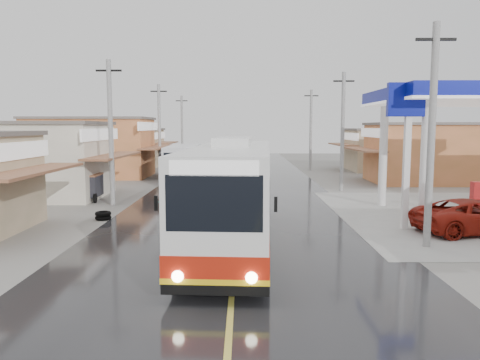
# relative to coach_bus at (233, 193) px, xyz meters

# --- Properties ---
(ground) EXTENTS (120.00, 120.00, 0.00)m
(ground) POSITION_rel_coach_bus_xyz_m (0.07, -0.46, -1.92)
(ground) COLOR slate
(ground) RESTS_ON ground
(road) EXTENTS (12.00, 90.00, 0.02)m
(road) POSITION_rel_coach_bus_xyz_m (0.07, 14.54, -1.91)
(road) COLOR black
(road) RESTS_ON ground
(centre_line) EXTENTS (0.15, 90.00, 0.01)m
(centre_line) POSITION_rel_coach_bus_xyz_m (0.07, 14.54, -1.89)
(centre_line) COLOR #D8CC4C
(centre_line) RESTS_ON road
(shopfronts_left) EXTENTS (11.00, 44.00, 5.20)m
(shopfronts_left) POSITION_rel_coach_bus_xyz_m (-12.93, 17.54, -1.92)
(shopfronts_left) COLOR tan
(shopfronts_left) RESTS_ON ground
(shopfronts_right) EXTENTS (11.00, 44.00, 4.80)m
(shopfronts_right) POSITION_rel_coach_bus_xyz_m (15.07, 11.54, -1.92)
(shopfronts_right) COLOR beige
(shopfronts_right) RESTS_ON ground
(utility_poles_left) EXTENTS (1.60, 50.00, 8.00)m
(utility_poles_left) POSITION_rel_coach_bus_xyz_m (-6.93, 15.54, -1.92)
(utility_poles_left) COLOR gray
(utility_poles_left) RESTS_ON ground
(utility_poles_right) EXTENTS (1.60, 36.00, 8.00)m
(utility_poles_right) POSITION_rel_coach_bus_xyz_m (7.07, 14.54, -1.92)
(utility_poles_right) COLOR gray
(utility_poles_right) RESTS_ON ground
(coach_bus) EXTENTS (3.44, 12.84, 3.97)m
(coach_bus) POSITION_rel_coach_bus_xyz_m (0.00, 0.00, 0.00)
(coach_bus) COLOR silver
(coach_bus) RESTS_ON road
(second_bus) EXTENTS (2.55, 8.62, 2.84)m
(second_bus) POSITION_rel_coach_bus_xyz_m (-4.48, 20.38, -0.38)
(second_bus) COLOR silver
(second_bus) RESTS_ON road
(jeepney) EXTENTS (5.45, 3.38, 1.41)m
(jeepney) POSITION_rel_coach_bus_xyz_m (9.95, 1.87, -1.21)
(jeepney) COLOR maroon
(jeepney) RESTS_ON ground
(cyclist) EXTENTS (0.68, 1.79, 1.90)m
(cyclist) POSITION_rel_coach_bus_xyz_m (-3.28, 4.61, -1.29)
(cyclist) COLOR black
(cyclist) RESTS_ON ground
(tricycle_near) EXTENTS (1.45, 2.09, 1.60)m
(tricycle_near) POSITION_rel_coach_bus_xyz_m (-8.79, 10.17, -1.00)
(tricycle_near) COLOR #26262D
(tricycle_near) RESTS_ON ground
(tyre_stack) EXTENTS (0.76, 0.76, 0.39)m
(tyre_stack) POSITION_rel_coach_bus_xyz_m (-6.27, 4.53, -1.72)
(tyre_stack) COLOR black
(tyre_stack) RESTS_ON ground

